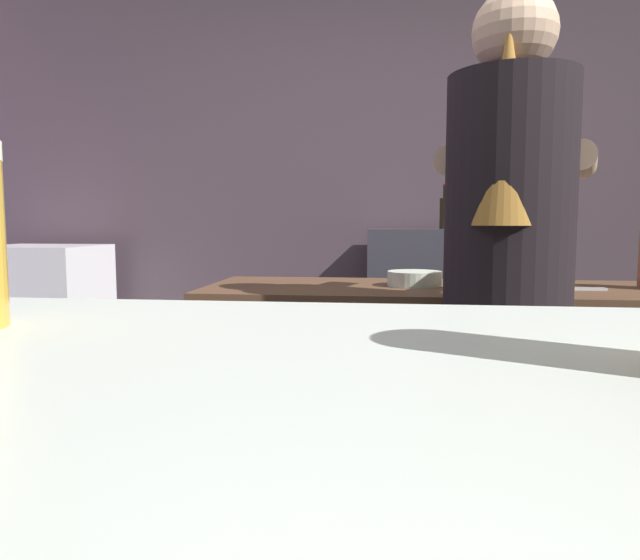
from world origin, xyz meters
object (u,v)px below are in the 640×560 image
object	(u,v)px
bottle_soy	(507,213)
mixing_bowl	(414,279)
bottle_vinegar	(445,212)
mini_fridge	(45,330)
bartender	(507,265)
chefs_knife	(569,289)

from	to	relation	value
bottle_soy	mixing_bowl	bearing A→B (deg)	-113.79
bottle_vinegar	bottle_soy	bearing A→B (deg)	11.85
mixing_bowl	bottle_vinegar	distance (m)	1.22
bottle_vinegar	bottle_soy	xyz separation A→B (m)	(0.34, 0.07, -0.00)
bottle_soy	mini_fridge	bearing A→B (deg)	-175.27
mixing_bowl	bottle_soy	bearing A→B (deg)	66.21
mini_fridge	bottle_soy	distance (m)	2.72
mini_fridge	mixing_bowl	distance (m)	2.35
bartender	bottle_soy	distance (m)	1.75
mini_fridge	bottle_soy	xyz separation A→B (m)	(2.62, 0.22, 0.67)
mini_fridge	chefs_knife	xyz separation A→B (m)	(2.58, -1.09, 0.40)
bartender	chefs_knife	world-z (taller)	bartender
mixing_bowl	bottle_vinegar	xyz separation A→B (m)	(0.21, 1.18, 0.26)
mixing_bowl	bottle_soy	world-z (taller)	bottle_soy
chefs_knife	bottle_vinegar	xyz separation A→B (m)	(-0.30, 1.24, 0.28)
mini_fridge	bartender	bearing A→B (deg)	-33.09
bartender	mixing_bowl	world-z (taller)	bartender
bartender	bottle_vinegar	world-z (taller)	bartender
chefs_knife	bottle_vinegar	bearing A→B (deg)	100.38
bartender	chefs_knife	xyz separation A→B (m)	(0.28, 0.41, -0.11)
bottle_soy	chefs_knife	bearing A→B (deg)	-91.80
mixing_bowl	bottle_vinegar	world-z (taller)	bottle_vinegar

